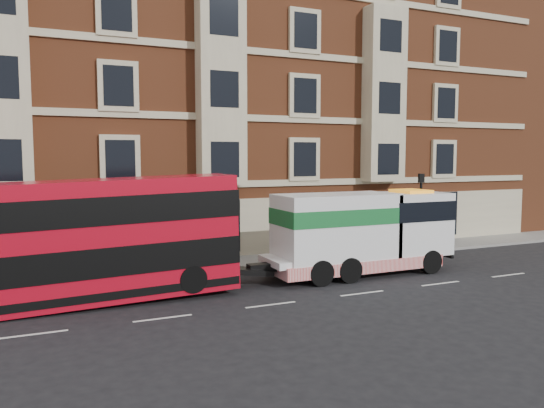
{
  "coord_description": "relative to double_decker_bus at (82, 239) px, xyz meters",
  "views": [
    {
      "loc": [
        -7.77,
        -17.48,
        5.47
      ],
      "look_at": [
        1.84,
        4.0,
        3.34
      ],
      "focal_mm": 35.0,
      "sensor_mm": 36.0,
      "label": 1
    }
  ],
  "objects": [
    {
      "name": "lamp_post_east",
      "position": [
        18.28,
        3.3,
        0.24
      ],
      "size": [
        0.35,
        0.15,
        4.35
      ],
      "color": "black",
      "rests_on": "sidewalk"
    },
    {
      "name": "sidewalk",
      "position": [
        6.28,
        4.6,
        -2.36
      ],
      "size": [
        90.0,
        3.0,
        0.15
      ],
      "primitive_type": "cube",
      "color": "slate",
      "rests_on": "ground"
    },
    {
      "name": "double_decker_bus",
      "position": [
        0.0,
        0.0,
        0.0
      ],
      "size": [
        11.35,
        2.61,
        4.6
      ],
      "color": "#B40A1C",
      "rests_on": "ground"
    },
    {
      "name": "ground",
      "position": [
        6.28,
        -2.9,
        -2.43
      ],
      "size": [
        120.0,
        120.0,
        0.0
      ],
      "primitive_type": "plane",
      "color": "black",
      "rests_on": "ground"
    },
    {
      "name": "victorian_terrace",
      "position": [
        6.78,
        12.1,
        7.63
      ],
      "size": [
        45.0,
        12.0,
        20.4
      ],
      "color": "brown",
      "rests_on": "ground"
    },
    {
      "name": "pedestrian",
      "position": [
        -1.46,
        4.07,
        -1.5
      ],
      "size": [
        0.67,
        0.66,
        1.56
      ],
      "primitive_type": "imported",
      "rotation": [
        0.0,
        0.0,
        -0.74
      ],
      "color": "#182630",
      "rests_on": "sidewalk"
    },
    {
      "name": "lamp_post_west",
      "position": [
        0.28,
        3.3,
        0.24
      ],
      "size": [
        0.35,
        0.15,
        4.35
      ],
      "color": "black",
      "rests_on": "sidewalk"
    },
    {
      "name": "tow_truck",
      "position": [
        12.06,
        0.0,
        -0.43
      ],
      "size": [
        9.09,
        2.69,
        3.79
      ],
      "color": "white",
      "rests_on": "ground"
    }
  ]
}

